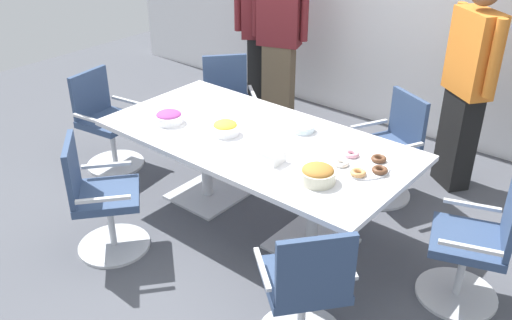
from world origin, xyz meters
The scene contains 17 objects.
ground_plane centered at (0.00, 0.00, -0.01)m, with size 10.00×10.00×0.01m, color #4C4F56.
conference_table centered at (0.00, 0.00, 0.63)m, with size 2.40×1.20×0.75m.
office_chair_0 centered at (-1.68, -0.17, 0.41)m, with size 0.62×0.62×0.91m.
office_chair_1 centered at (-0.63, -1.02, 0.41)m, with size 0.76×0.76×0.91m.
office_chair_2 centered at (1.08, -0.85, 0.41)m, with size 0.76×0.76×0.91m.
office_chair_3 centered at (1.68, 0.18, 0.41)m, with size 0.69×0.69×0.91m.
office_chair_4 centered at (0.62, 1.03, 0.41)m, with size 0.72×0.72×0.91m.
office_chair_5 centered at (-1.08, 0.85, 0.41)m, with size 0.76×0.76×0.91m.
person_standing_0 centered at (-1.32, 1.70, 0.99)m, with size 0.54×0.43×1.88m.
person_standing_1 centered at (-1.05, 1.64, 0.97)m, with size 0.60×0.35×1.85m.
person_standing_2 centered at (0.99, 1.57, 0.97)m, with size 0.54×0.44×1.84m.
snack_bowl_chips_yellow centered at (-0.21, -0.11, 0.80)m, with size 0.21×0.21×0.11m.
snack_bowl_candy_mix centered at (-0.70, -0.25, 0.80)m, with size 0.23×0.23×0.10m.
snack_bowl_pretzels centered at (0.73, -0.25, 0.81)m, with size 0.24×0.24×0.12m.
donut_platter centered at (0.86, 0.11, 0.77)m, with size 0.39×0.38×0.04m.
plate_stack centered at (0.21, 0.31, 0.78)m, with size 0.18×0.18×0.05m.
napkin_pile centered at (0.34, -0.23, 0.79)m, with size 0.14×0.14×0.09m, color white.
Camera 1 is at (2.43, -2.93, 2.62)m, focal length 39.16 mm.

